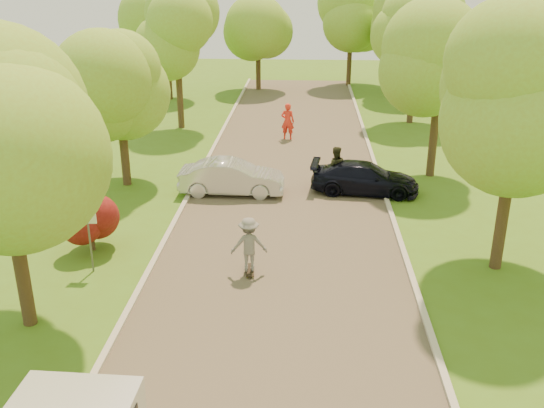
% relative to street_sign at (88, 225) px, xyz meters
% --- Properties ---
extents(ground, '(100.00, 100.00, 0.00)m').
position_rel_street_sign_xyz_m(ground, '(5.80, -4.00, -1.56)').
color(ground, '#466E1A').
rests_on(ground, ground).
extents(road, '(8.00, 60.00, 0.01)m').
position_rel_street_sign_xyz_m(road, '(5.80, 4.00, -1.56)').
color(road, '#4C4438').
rests_on(road, ground).
extents(curb_left, '(0.18, 60.00, 0.12)m').
position_rel_street_sign_xyz_m(curb_left, '(1.75, 4.00, -1.50)').
color(curb_left, '#B2AD9E').
rests_on(curb_left, ground).
extents(curb_right, '(0.18, 60.00, 0.12)m').
position_rel_street_sign_xyz_m(curb_right, '(9.85, 4.00, -1.50)').
color(curb_right, '#B2AD9E').
rests_on(curb_right, ground).
extents(street_sign, '(0.55, 0.06, 2.17)m').
position_rel_street_sign_xyz_m(street_sign, '(0.00, 0.00, 0.00)').
color(street_sign, '#59595E').
rests_on(street_sign, ground).
extents(red_shrub, '(1.70, 1.70, 1.95)m').
position_rel_street_sign_xyz_m(red_shrub, '(-0.50, 1.50, -0.47)').
color(red_shrub, '#382619').
rests_on(red_shrub, ground).
extents(tree_l_mida, '(4.71, 4.60, 7.39)m').
position_rel_street_sign_xyz_m(tree_l_mida, '(-0.50, -3.00, 3.61)').
color(tree_l_mida, '#382619').
rests_on(tree_l_mida, ground).
extents(tree_l_midb, '(4.30, 4.20, 6.62)m').
position_rel_street_sign_xyz_m(tree_l_midb, '(-1.01, 8.00, 3.02)').
color(tree_l_midb, '#382619').
rests_on(tree_l_midb, ground).
extents(tree_l_far, '(4.92, 4.80, 7.79)m').
position_rel_street_sign_xyz_m(tree_l_far, '(-0.59, 18.00, 3.90)').
color(tree_l_far, '#382619').
rests_on(tree_l_far, ground).
extents(tree_r_mida, '(5.13, 5.00, 7.95)m').
position_rel_street_sign_xyz_m(tree_r_mida, '(12.82, 1.00, 3.97)').
color(tree_r_mida, '#382619').
rests_on(tree_r_mida, ground).
extents(tree_r_midb, '(4.51, 4.40, 7.01)m').
position_rel_street_sign_xyz_m(tree_r_midb, '(12.40, 10.00, 3.32)').
color(tree_r_midb, '#382619').
rests_on(tree_r_midb, ground).
extents(tree_r_far, '(5.33, 5.20, 8.34)m').
position_rel_street_sign_xyz_m(tree_r_far, '(13.03, 20.00, 4.27)').
color(tree_r_far, '#382619').
rests_on(tree_r_far, ground).
extents(tree_bg_a, '(5.12, 5.00, 7.72)m').
position_rel_street_sign_xyz_m(tree_bg_a, '(-2.98, 26.00, 3.75)').
color(tree_bg_a, '#382619').
rests_on(tree_bg_a, ground).
extents(tree_bg_b, '(5.12, 5.00, 7.95)m').
position_rel_street_sign_xyz_m(tree_bg_b, '(14.02, 28.00, 3.97)').
color(tree_bg_b, '#382619').
rests_on(tree_bg_b, ground).
extents(tree_bg_c, '(4.92, 4.80, 7.33)m').
position_rel_street_sign_xyz_m(tree_bg_c, '(3.01, 30.00, 3.46)').
color(tree_bg_c, '#382619').
rests_on(tree_bg_c, ground).
extents(tree_bg_d, '(5.12, 5.00, 7.72)m').
position_rel_street_sign_xyz_m(tree_bg_d, '(10.02, 32.00, 3.75)').
color(tree_bg_d, '#382619').
rests_on(tree_bg_d, ground).
extents(silver_sedan, '(4.34, 1.55, 1.43)m').
position_rel_street_sign_xyz_m(silver_sedan, '(3.50, 7.13, -0.85)').
color(silver_sedan, '#BBBBC1').
rests_on(silver_sedan, ground).
extents(dark_sedan, '(4.64, 2.30, 1.30)m').
position_rel_street_sign_xyz_m(dark_sedan, '(9.02, 7.56, -0.92)').
color(dark_sedan, black).
rests_on(dark_sedan, ground).
extents(longboard, '(0.38, 0.91, 0.10)m').
position_rel_street_sign_xyz_m(longboard, '(4.88, 0.16, -1.47)').
color(longboard, black).
rests_on(longboard, ground).
extents(skateboarder, '(1.20, 0.80, 1.73)m').
position_rel_street_sign_xyz_m(skateboarder, '(4.88, 0.16, -0.59)').
color(skateboarder, slate).
rests_on(skateboarder, longboard).
extents(person_striped, '(0.80, 0.60, 1.99)m').
position_rel_street_sign_xyz_m(person_striped, '(5.52, 15.76, -0.57)').
color(person_striped, red).
rests_on(person_striped, ground).
extents(person_olive, '(0.92, 0.73, 1.87)m').
position_rel_street_sign_xyz_m(person_olive, '(7.80, 7.95, -0.63)').
color(person_olive, '#2A2D1B').
rests_on(person_olive, ground).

